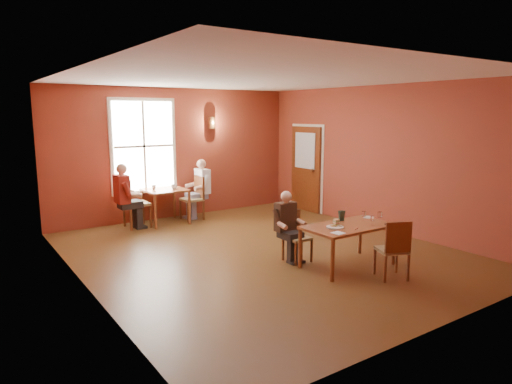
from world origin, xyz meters
TOP-DOWN VIEW (x-y plane):
  - ground at (0.00, 0.00)m, footprint 6.00×7.00m
  - wall_back at (0.00, 3.50)m, footprint 6.00×0.04m
  - wall_front at (0.00, -3.50)m, footprint 6.00×0.04m
  - wall_left at (-3.00, 0.00)m, footprint 0.04×7.00m
  - wall_right at (3.00, 0.00)m, footprint 0.04×7.00m
  - ceiling at (0.00, 0.00)m, footprint 6.00×7.00m
  - window at (-0.80, 3.45)m, footprint 1.36×0.10m
  - door at (2.94, 2.30)m, footprint 0.12×1.04m
  - wall_sconce at (0.90, 3.40)m, footprint 0.16×0.16m
  - main_table at (0.69, -1.38)m, footprint 1.44×0.81m
  - chair_diner_main at (0.19, -0.73)m, footprint 0.37×0.37m
  - diner_main at (0.19, -0.76)m, footprint 0.45×0.45m
  - chair_empty at (0.85, -2.12)m, footprint 0.52×0.52m
  - plate_food at (0.40, -1.38)m, footprint 0.33×0.33m
  - sandwich at (0.49, -1.31)m, footprint 0.08×0.08m
  - goblet_a at (1.13, -1.29)m, footprint 0.08×0.08m
  - goblet_b at (1.26, -1.52)m, footprint 0.08×0.08m
  - goblet_c at (1.00, -1.60)m, footprint 0.08×0.08m
  - menu_stand at (0.81, -1.11)m, footprint 0.11×0.06m
  - knife at (0.61, -1.63)m, footprint 0.17×0.09m
  - napkin at (0.21, -1.64)m, footprint 0.18×0.18m
  - side_plate at (1.37, -1.19)m, footprint 0.16×0.16m
  - sunglasses at (1.25, -1.67)m, footprint 0.12×0.08m
  - second_table at (-0.53, 3.00)m, footprint 0.87×0.87m
  - chair_diner_white at (0.12, 3.00)m, footprint 0.44×0.44m
  - diner_white at (0.15, 3.00)m, footprint 0.53×0.53m
  - chair_diner_maroon at (-1.18, 3.00)m, footprint 0.47×0.47m
  - diner_maroon at (-1.21, 3.00)m, footprint 0.54×0.54m
  - cup_a at (-0.35, 2.89)m, footprint 0.15×0.15m
  - cup_b at (-0.74, 3.10)m, footprint 0.11×0.11m

SIDE VIEW (x-z plane):
  - ground at x=0.00m, z-range -0.01..0.01m
  - main_table at x=0.69m, z-range 0.00..0.67m
  - second_table at x=-0.53m, z-range 0.00..0.77m
  - chair_diner_main at x=0.19m, z-range 0.00..0.83m
  - chair_empty at x=0.85m, z-range 0.00..0.89m
  - chair_diner_white at x=0.12m, z-range 0.00..0.99m
  - chair_diner_maroon at x=-1.18m, z-range 0.00..1.07m
  - diner_main at x=0.19m, z-range 0.00..1.12m
  - diner_white at x=0.15m, z-range 0.00..1.33m
  - knife at x=0.61m, z-range 0.67..0.68m
  - napkin at x=0.21m, z-range 0.67..0.68m
  - diner_maroon at x=-1.21m, z-range 0.00..1.36m
  - side_plate at x=1.37m, z-range 0.67..0.69m
  - sunglasses at x=1.25m, z-range 0.67..0.69m
  - plate_food at x=0.40m, z-range 0.67..0.71m
  - sandwich at x=0.49m, z-range 0.67..0.77m
  - goblet_c at x=1.00m, z-range 0.67..0.84m
  - goblet_a at x=1.13m, z-range 0.67..0.84m
  - menu_stand at x=0.81m, z-range 0.67..0.85m
  - goblet_b at x=1.26m, z-range 0.67..0.86m
  - cup_b at x=-0.74m, z-range 0.77..0.86m
  - cup_a at x=-0.35m, z-range 0.77..0.87m
  - door at x=2.94m, z-range 0.00..2.10m
  - wall_back at x=0.00m, z-range 0.00..3.00m
  - wall_front at x=0.00m, z-range 0.00..3.00m
  - wall_left at x=-3.00m, z-range 0.00..3.00m
  - wall_right at x=3.00m, z-range 0.00..3.00m
  - window at x=-0.80m, z-range 0.72..2.68m
  - wall_sconce at x=0.90m, z-range 2.06..2.34m
  - ceiling at x=0.00m, z-range 2.98..3.02m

